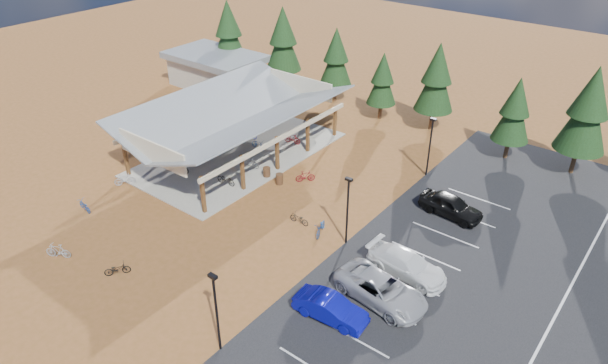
# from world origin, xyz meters

# --- Properties ---
(ground) EXTENTS (140.00, 140.00, 0.00)m
(ground) POSITION_xyz_m (0.00, 0.00, 0.00)
(ground) COLOR brown
(ground) RESTS_ON ground
(asphalt_lot) EXTENTS (27.00, 44.00, 0.04)m
(asphalt_lot) POSITION_xyz_m (18.50, 3.00, 0.02)
(asphalt_lot) COLOR black
(asphalt_lot) RESTS_ON ground
(concrete_pad) EXTENTS (10.60, 18.60, 0.10)m
(concrete_pad) POSITION_xyz_m (-10.00, 7.00, 0.05)
(concrete_pad) COLOR gray
(concrete_pad) RESTS_ON ground
(bike_pavilion) EXTENTS (11.65, 19.40, 4.97)m
(bike_pavilion) POSITION_xyz_m (-10.00, 7.00, 3.82)
(bike_pavilion) COLOR #533317
(bike_pavilion) RESTS_ON concrete_pad
(outbuilding) EXTENTS (11.00, 7.00, 3.90)m
(outbuilding) POSITION_xyz_m (-24.00, 18.00, 2.03)
(outbuilding) COLOR #ADA593
(outbuilding) RESTS_ON ground
(lamp_post_0) EXTENTS (0.50, 0.25, 5.14)m
(lamp_post_0) POSITION_xyz_m (5.00, -10.00, 2.98)
(lamp_post_0) COLOR black
(lamp_post_0) RESTS_ON ground
(lamp_post_1) EXTENTS (0.50, 0.25, 5.14)m
(lamp_post_1) POSITION_xyz_m (5.00, 2.00, 2.98)
(lamp_post_1) COLOR black
(lamp_post_1) RESTS_ON ground
(lamp_post_2) EXTENTS (0.50, 0.25, 5.14)m
(lamp_post_2) POSITION_xyz_m (5.00, 14.00, 2.98)
(lamp_post_2) COLOR black
(lamp_post_2) RESTS_ON ground
(trash_bin_0) EXTENTS (0.60, 0.60, 0.90)m
(trash_bin_0) POSITION_xyz_m (-5.28, 5.47, 0.45)
(trash_bin_0) COLOR #462C19
(trash_bin_0) RESTS_ON ground
(trash_bin_1) EXTENTS (0.60, 0.60, 0.90)m
(trash_bin_1) POSITION_xyz_m (-3.75, 5.30, 0.45)
(trash_bin_1) COLOR #462C19
(trash_bin_1) RESTS_ON ground
(pine_0) EXTENTS (4.01, 4.01, 9.33)m
(pine_0) POSITION_xyz_m (-24.61, 21.01, 5.70)
(pine_0) COLOR #382314
(pine_0) RESTS_ON ground
(pine_1) EXTENTS (4.01, 4.01, 9.35)m
(pine_1) POSITION_xyz_m (-17.43, 22.34, 5.71)
(pine_1) COLOR #382314
(pine_1) RESTS_ON ground
(pine_2) EXTENTS (3.46, 3.46, 8.06)m
(pine_2) POSITION_xyz_m (-10.53, 22.77, 4.92)
(pine_2) COLOR #382314
(pine_2) RESTS_ON ground
(pine_3) EXTENTS (2.95, 2.95, 6.88)m
(pine_3) POSITION_xyz_m (-4.16, 21.70, 4.19)
(pine_3) COLOR #382314
(pine_3) RESTS_ON ground
(pine_4) EXTENTS (3.70, 3.70, 8.61)m
(pine_4) POSITION_xyz_m (1.14, 22.49, 5.26)
(pine_4) COLOR #382314
(pine_4) RESTS_ON ground
(pine_5) EXTENTS (3.20, 3.20, 7.45)m
(pine_5) POSITION_xyz_m (9.12, 21.09, 4.55)
(pine_5) COLOR #382314
(pine_5) RESTS_ON ground
(pine_6) EXTENTS (4.01, 4.01, 9.35)m
(pine_6) POSITION_xyz_m (14.48, 21.82, 5.71)
(pine_6) COLOR #382314
(pine_6) RESTS_ON ground
(bike_0) EXTENTS (1.65, 0.80, 0.83)m
(bike_0) POSITION_xyz_m (-11.40, 1.59, 0.51)
(bike_0) COLOR black
(bike_0) RESTS_ON concrete_pad
(bike_1) EXTENTS (1.79, 0.78, 1.04)m
(bike_1) POSITION_xyz_m (-12.76, 3.51, 0.62)
(bike_1) COLOR #9C9DA4
(bike_1) RESTS_ON concrete_pad
(bike_2) EXTENTS (1.68, 0.83, 0.85)m
(bike_2) POSITION_xyz_m (-11.32, 10.15, 0.52)
(bike_2) COLOR navy
(bike_2) RESTS_ON concrete_pad
(bike_3) EXTENTS (1.61, 0.61, 0.94)m
(bike_3) POSITION_xyz_m (-12.61, 14.29, 0.57)
(bike_3) COLOR maroon
(bike_3) RESTS_ON concrete_pad
(bike_4) EXTENTS (1.80, 0.77, 0.92)m
(bike_4) POSITION_xyz_m (-6.99, 2.44, 0.56)
(bike_4) COLOR black
(bike_4) RESTS_ON concrete_pad
(bike_5) EXTENTS (1.78, 0.74, 1.04)m
(bike_5) POSITION_xyz_m (-7.34, 5.73, 0.62)
(bike_5) COLOR gray
(bike_5) RESTS_ON concrete_pad
(bike_6) EXTENTS (1.77, 0.81, 0.90)m
(bike_6) POSITION_xyz_m (-9.21, 8.77, 0.55)
(bike_6) COLOR navy
(bike_6) RESTS_ON concrete_pad
(bike_7) EXTENTS (1.79, 0.74, 1.04)m
(bike_7) POSITION_xyz_m (-7.47, 11.53, 0.62)
(bike_7) COLOR maroon
(bike_7) RESTS_ON concrete_pad
(bike_9) EXTENTS (1.33, 1.64, 1.00)m
(bike_9) POSITION_xyz_m (-13.53, -2.53, 0.50)
(bike_9) COLOR #97989F
(bike_9) RESTS_ON ground
(bike_10) EXTENTS (1.70, 0.76, 0.86)m
(bike_10) POSITION_xyz_m (-12.72, -6.72, 0.43)
(bike_10) COLOR #1C4598
(bike_10) RESTS_ON ground
(bike_12) EXTENTS (1.40, 1.65, 0.85)m
(bike_12) POSITION_xyz_m (-4.56, -9.65, 0.43)
(bike_12) COLOR black
(bike_12) RESTS_ON ground
(bike_13) EXTENTS (1.79, 1.29, 1.06)m
(bike_13) POSITION_xyz_m (-9.09, -11.00, 0.53)
(bike_13) COLOR #9B9FA4
(bike_13) RESTS_ON ground
(bike_14) EXTENTS (1.30, 2.03, 1.01)m
(bike_14) POSITION_xyz_m (3.00, 1.80, 0.50)
(bike_14) COLOR navy
(bike_14) RESTS_ON ground
(bike_15) EXTENTS (1.41, 1.51, 0.97)m
(bike_15) POSITION_xyz_m (-2.31, 6.88, 0.48)
(bike_15) COLOR maroon
(bike_15) RESTS_ON ground
(bike_16) EXTENTS (1.62, 0.61, 0.84)m
(bike_16) POSITION_xyz_m (1.04, 1.82, 0.42)
(bike_16) COLOR black
(bike_16) RESTS_ON ground
(car_1) EXTENTS (4.50, 1.94, 1.44)m
(car_1) POSITION_xyz_m (8.33, -4.52, 0.76)
(car_1) COLOR #090B89
(car_1) RESTS_ON asphalt_lot
(car_2) EXTENTS (6.07, 3.37, 1.61)m
(car_2) POSITION_xyz_m (9.83, -1.47, 0.84)
(car_2) COLOR #9D9EA5
(car_2) RESTS_ON asphalt_lot
(car_3) EXTENTS (5.37, 2.42, 1.53)m
(car_3) POSITION_xyz_m (9.89, 1.55, 0.80)
(car_3) COLOR white
(car_3) RESTS_ON asphalt_lot
(car_4) EXTENTS (4.86, 2.26, 1.61)m
(car_4) POSITION_xyz_m (9.18, 9.54, 0.84)
(car_4) COLOR black
(car_4) RESTS_ON asphalt_lot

